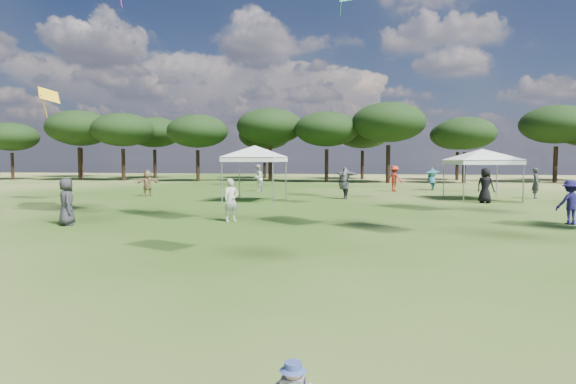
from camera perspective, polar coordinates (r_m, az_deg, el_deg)
name	(u,v)px	position (r m, az deg, el deg)	size (l,w,h in m)	color
tree_line	(378,127)	(49.63, 10.64, 7.53)	(108.78, 17.63, 7.77)	black
tent_left	(255,148)	(25.35, -3.94, 5.23)	(5.76, 5.76, 3.25)	gray
tent_right	(482,151)	(28.52, 22.01, 4.51)	(6.57, 6.57, 3.10)	gray
festival_crowd	(379,184)	(27.76, 10.74, 0.99)	(28.12, 22.49, 1.86)	#AA2A1C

